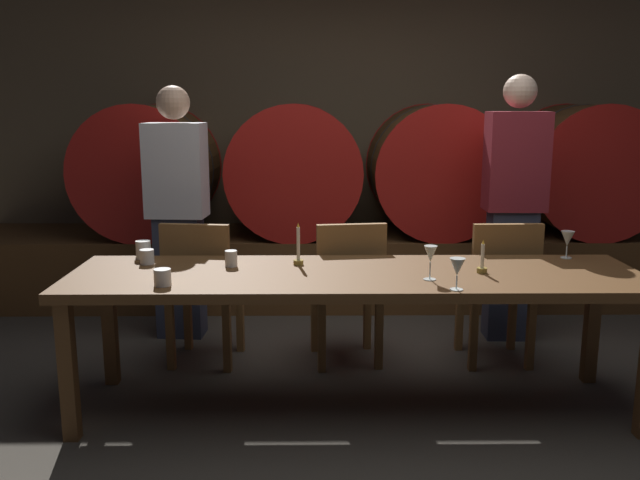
{
  "coord_description": "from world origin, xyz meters",
  "views": [
    {
      "loc": [
        -0.4,
        -3.12,
        1.55
      ],
      "look_at": [
        -0.37,
        0.3,
        0.85
      ],
      "focal_mm": 37.82,
      "sensor_mm": 36.0,
      "label": 1
    }
  ],
  "objects_px": {
    "chair_left": "(202,286)",
    "chair_center": "(348,286)",
    "wine_barrel_center_left": "(295,170)",
    "wine_glass_left": "(431,255)",
    "guest_left": "(178,211)",
    "candle_right": "(482,264)",
    "candle_left": "(298,253)",
    "cup_center_right": "(163,277)",
    "wine_barrel_far_left": "(149,170)",
    "cup_far_left": "(143,250)",
    "wine_barrel_far_right": "(582,169)",
    "wine_glass_center": "(457,268)",
    "wine_barrel_center_right": "(435,170)",
    "cup_far_right": "(231,258)",
    "cup_center_left": "(147,257)",
    "chair_right": "(500,286)",
    "dining_table": "(356,285)",
    "wine_glass_right": "(567,239)",
    "guest_right": "(514,207)"
  },
  "relations": [
    {
      "from": "wine_barrel_far_right",
      "to": "wine_glass_center",
      "type": "relative_size",
      "value": 6.87
    },
    {
      "from": "wine_barrel_center_left",
      "to": "wine_glass_left",
      "type": "relative_size",
      "value": 6.09
    },
    {
      "from": "cup_center_left",
      "to": "candle_left",
      "type": "bearing_deg",
      "value": -2.13
    },
    {
      "from": "chair_left",
      "to": "chair_right",
      "type": "distance_m",
      "value": 1.77
    },
    {
      "from": "chair_left",
      "to": "chair_center",
      "type": "xyz_separation_m",
      "value": [
        0.87,
        -0.0,
        0.0
      ]
    },
    {
      "from": "wine_barrel_center_right",
      "to": "guest_right",
      "type": "relative_size",
      "value": 0.58
    },
    {
      "from": "chair_left",
      "to": "wine_glass_left",
      "type": "xyz_separation_m",
      "value": [
        1.22,
        -0.74,
        0.35
      ]
    },
    {
      "from": "candle_left",
      "to": "cup_center_right",
      "type": "xyz_separation_m",
      "value": [
        -0.62,
        -0.4,
        -0.02
      ]
    },
    {
      "from": "wine_barrel_center_right",
      "to": "cup_center_right",
      "type": "xyz_separation_m",
      "value": [
        -1.64,
        -2.22,
        -0.28
      ]
    },
    {
      "from": "candle_left",
      "to": "candle_right",
      "type": "xyz_separation_m",
      "value": [
        0.92,
        -0.18,
        -0.02
      ]
    },
    {
      "from": "chair_right",
      "to": "guest_left",
      "type": "relative_size",
      "value": 0.53
    },
    {
      "from": "wine_barrel_far_right",
      "to": "chair_left",
      "type": "distance_m",
      "value": 3.14
    },
    {
      "from": "wine_barrel_center_right",
      "to": "wine_barrel_far_right",
      "type": "xyz_separation_m",
      "value": [
        1.15,
        0.0,
        0.0
      ]
    },
    {
      "from": "wine_glass_left",
      "to": "cup_far_left",
      "type": "height_order",
      "value": "wine_glass_left"
    },
    {
      "from": "wine_barrel_center_right",
      "to": "cup_far_left",
      "type": "relative_size",
      "value": 10.29
    },
    {
      "from": "chair_right",
      "to": "wine_glass_center",
      "type": "xyz_separation_m",
      "value": [
        -0.46,
        -0.91,
        0.34
      ]
    },
    {
      "from": "wine_barrel_center_right",
      "to": "cup_far_left",
      "type": "height_order",
      "value": "wine_barrel_center_right"
    },
    {
      "from": "wine_barrel_far_left",
      "to": "wine_barrel_center_left",
      "type": "bearing_deg",
      "value": 0.0
    },
    {
      "from": "dining_table",
      "to": "cup_far_right",
      "type": "height_order",
      "value": "cup_far_right"
    },
    {
      "from": "chair_center",
      "to": "wine_glass_right",
      "type": "distance_m",
      "value": 1.25
    },
    {
      "from": "wine_barrel_center_right",
      "to": "candle_right",
      "type": "height_order",
      "value": "wine_barrel_center_right"
    },
    {
      "from": "wine_barrel_far_left",
      "to": "wine_glass_right",
      "type": "xyz_separation_m",
      "value": [
        2.65,
        -1.68,
        -0.22
      ]
    },
    {
      "from": "cup_far_left",
      "to": "cup_far_right",
      "type": "height_order",
      "value": "cup_far_left"
    },
    {
      "from": "guest_right",
      "to": "cup_center_right",
      "type": "relative_size",
      "value": 21.92
    },
    {
      "from": "wine_barrel_center_left",
      "to": "cup_far_left",
      "type": "xyz_separation_m",
      "value": [
        -0.78,
        -1.67,
        -0.27
      ]
    },
    {
      "from": "guest_left",
      "to": "wine_glass_left",
      "type": "relative_size",
      "value": 10.03
    },
    {
      "from": "wine_barrel_center_right",
      "to": "wine_glass_center",
      "type": "distance_m",
      "value": 2.34
    },
    {
      "from": "wine_barrel_far_left",
      "to": "candle_left",
      "type": "relative_size",
      "value": 4.51
    },
    {
      "from": "wine_barrel_far_right",
      "to": "chair_right",
      "type": "xyz_separation_m",
      "value": [
        -1.0,
        -1.4,
        -0.55
      ]
    },
    {
      "from": "wine_barrel_center_right",
      "to": "wine_barrel_far_right",
      "type": "relative_size",
      "value": 1.0
    },
    {
      "from": "chair_center",
      "to": "guest_right",
      "type": "xyz_separation_m",
      "value": [
        1.1,
        0.48,
        0.4
      ]
    },
    {
      "from": "dining_table",
      "to": "guest_right",
      "type": "bearing_deg",
      "value": 44.38
    },
    {
      "from": "guest_right",
      "to": "candle_left",
      "type": "distance_m",
      "value": 1.66
    },
    {
      "from": "wine_barrel_far_right",
      "to": "wine_glass_center",
      "type": "height_order",
      "value": "wine_barrel_far_right"
    },
    {
      "from": "cup_far_right",
      "to": "cup_center_left",
      "type": "bearing_deg",
      "value": 172.48
    },
    {
      "from": "wine_barrel_center_right",
      "to": "candle_right",
      "type": "xyz_separation_m",
      "value": [
        -0.11,
        -2.0,
        -0.28
      ]
    },
    {
      "from": "wine_barrel_far_right",
      "to": "chair_center",
      "type": "xyz_separation_m",
      "value": [
        -1.89,
        -1.39,
        -0.55
      ]
    },
    {
      "from": "guest_left",
      "to": "candle_right",
      "type": "height_order",
      "value": "guest_left"
    },
    {
      "from": "chair_right",
      "to": "cup_far_right",
      "type": "xyz_separation_m",
      "value": [
        -1.53,
        -0.45,
        0.27
      ]
    },
    {
      "from": "wine_barrel_far_right",
      "to": "wine_glass_right",
      "type": "bearing_deg",
      "value": -113.24
    },
    {
      "from": "wine_barrel_far_right",
      "to": "cup_far_left",
      "type": "height_order",
      "value": "wine_barrel_far_right"
    },
    {
      "from": "wine_barrel_far_right",
      "to": "candle_left",
      "type": "bearing_deg",
      "value": -140.1
    },
    {
      "from": "wine_glass_right",
      "to": "cup_center_left",
      "type": "height_order",
      "value": "wine_glass_right"
    },
    {
      "from": "chair_right",
      "to": "wine_glass_left",
      "type": "height_order",
      "value": "wine_glass_left"
    },
    {
      "from": "chair_left",
      "to": "candle_right",
      "type": "relative_size",
      "value": 5.17
    },
    {
      "from": "dining_table",
      "to": "candle_left",
      "type": "bearing_deg",
      "value": 150.57
    },
    {
      "from": "wine_barrel_center_right",
      "to": "dining_table",
      "type": "bearing_deg",
      "value": -110.3
    },
    {
      "from": "wine_barrel_far_right",
      "to": "dining_table",
      "type": "height_order",
      "value": "wine_barrel_far_right"
    },
    {
      "from": "cup_far_left",
      "to": "cup_center_right",
      "type": "height_order",
      "value": "cup_far_left"
    },
    {
      "from": "wine_glass_right",
      "to": "cup_far_right",
      "type": "distance_m",
      "value": 1.81
    }
  ]
}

